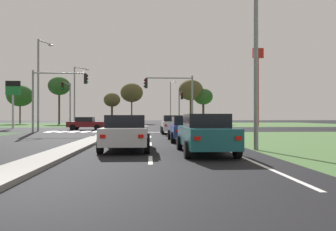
{
  "coord_description": "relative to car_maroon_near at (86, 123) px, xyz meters",
  "views": [
    {
      "loc": [
        3.49,
        -5.6,
        1.46
      ],
      "look_at": [
        5.71,
        31.5,
        1.66
      ],
      "focal_mm": 32.01,
      "sensor_mm": 36.0,
      "label": 1
    }
  ],
  "objects": [
    {
      "name": "car_white_fourth",
      "position": [
        9.31,
        -8.5,
        0.07
      ],
      "size": [
        2.04,
        4.3,
        1.61
      ],
      "color": "silver",
      "rests_on": "ground"
    },
    {
      "name": "street_lamp_third",
      "position": [
        -4.17,
        12.18,
        4.42
      ],
      "size": [
        2.04,
        1.62,
        9.23
      ],
      "color": "gray",
      "rests_on": "ground"
    },
    {
      "name": "crosswalk_bar_fifth",
      "position": [
        2.05,
        -4.46,
        -0.75
      ],
      "size": [
        0.7,
        2.8,
        0.01
      ],
      "primitive_type": "cube",
      "color": "silver",
      "rests_on": "ground"
    },
    {
      "name": "fastfood_pole_sign",
      "position": [
        24.89,
        12.86,
        8.43
      ],
      "size": [
        1.8,
        0.4,
        12.7
      ],
      "color": "red",
      "rests_on": "ground"
    },
    {
      "name": "crosswalk_bar_second",
      "position": [
        -1.4,
        -4.46,
        -0.75
      ],
      "size": [
        0.7,
        2.8,
        0.01
      ],
      "primitive_type": "cube",
      "color": "silver",
      "rests_on": "ground"
    },
    {
      "name": "car_maroon_near",
      "position": [
        0.0,
        0.0,
        0.0
      ],
      "size": [
        4.21,
        1.99,
        1.46
      ],
      "rotation": [
        0.0,
        0.0,
        -1.57
      ],
      "color": "maroon",
      "rests_on": "ground"
    },
    {
      "name": "treeline_fifth",
      "position": [
        18.65,
        28.24,
        5.01
      ],
      "size": [
        4.02,
        4.02,
        7.53
      ],
      "color": "#423323",
      "rests_on": "ground"
    },
    {
      "name": "lane_dash_near",
      "position": [
        7.35,
        -24.68,
        -0.75
      ],
      "size": [
        0.14,
        2.0,
        0.01
      ],
      "primitive_type": "cube",
      "color": "silver",
      "rests_on": "ground"
    },
    {
      "name": "crosswalk_bar_near",
      "position": [
        -2.55,
        -4.46,
        -0.75
      ],
      "size": [
        0.7,
        2.8,
        0.01
      ],
      "primitive_type": "cube",
      "color": "silver",
      "rests_on": "ground"
    },
    {
      "name": "lane_dash_third",
      "position": [
        7.35,
        -12.68,
        -0.75
      ],
      "size": [
        0.14,
        2.0,
        0.01
      ],
      "primitive_type": "cube",
      "color": "silver",
      "rests_on": "ground"
    },
    {
      "name": "crosswalk_bar_fourth",
      "position": [
        0.9,
        -4.46,
        -0.75
      ],
      "size": [
        0.7,
        2.8,
        0.01
      ],
      "primitive_type": "cube",
      "color": "silver",
      "rests_on": "ground"
    },
    {
      "name": "crosswalk_bar_sixth",
      "position": [
        3.2,
        -4.46,
        -0.75
      ],
      "size": [
        0.7,
        2.8,
        0.01
      ],
      "primitive_type": "cube",
      "color": "silver",
      "rests_on": "ground"
    },
    {
      "name": "treeline_second",
      "position": [
        -11.48,
        28.26,
        7.11
      ],
      "size": [
        4.44,
        4.44,
        9.81
      ],
      "color": "#423323",
      "rests_on": "ground"
    },
    {
      "name": "car_blue_sixth",
      "position": [
        9.47,
        -16.84,
        0.02
      ],
      "size": [
        1.96,
        4.38,
        1.49
      ],
      "color": "navy",
      "rests_on": "ground"
    },
    {
      "name": "crosswalk_bar_third",
      "position": [
        -0.25,
        -4.46,
        -0.75
      ],
      "size": [
        0.7,
        2.8,
        0.01
      ],
      "primitive_type": "cube",
      "color": "silver",
      "rests_on": "ground"
    },
    {
      "name": "stop_bar_near",
      "position": [
        7.65,
        -6.26,
        -0.75
      ],
      "size": [
        6.4,
        0.5,
        0.01
      ],
      "primitive_type": "cube",
      "color": "silver",
      "rests_on": "ground"
    },
    {
      "name": "street_lamp_fourth",
      "position": [
        12.12,
        33.94,
        4.61
      ],
      "size": [
        1.33,
        2.13,
        9.61
      ],
      "color": "gray",
      "rests_on": "ground"
    },
    {
      "name": "traffic_signal_near_left",
      "position": [
        -1.88,
        -5.86,
        3.34
      ],
      "size": [
        5.27,
        0.32,
        5.9
      ],
      "color": "gray",
      "rests_on": "ground"
    },
    {
      "name": "treeline_third",
      "position": [
        -0.66,
        28.41,
        4.27
      ],
      "size": [
        3.45,
        3.45,
        6.55
      ],
      "color": "#423323",
      "rests_on": "ground"
    },
    {
      "name": "treeline_fourth",
      "position": [
        3.21,
        32.54,
        6.18
      ],
      "size": [
        5.01,
        5.01,
        9.08
      ],
      "color": "#423323",
      "rests_on": "ground"
    },
    {
      "name": "car_navy_third",
      "position": [
        1.57,
        31.61,
        0.04
      ],
      "size": [
        1.96,
        4.32,
        1.55
      ],
      "rotation": [
        0.0,
        0.0,
        3.14
      ],
      "color": "#161E47",
      "rests_on": "ground"
    },
    {
      "name": "fuel_price_totem",
      "position": [
        -10.18,
        4.46,
        3.71
      ],
      "size": [
        1.8,
        0.24,
        6.09
      ],
      "color": "silver",
      "rests_on": "ground"
    },
    {
      "name": "car_red_seventh",
      "position": [
        1.49,
        21.39,
        0.03
      ],
      "size": [
        1.97,
        4.39,
        1.54
      ],
      "rotation": [
        0.0,
        0.0,
        3.14
      ],
      "color": "#A31919",
      "rests_on": "ground"
    },
    {
      "name": "median_island_near",
      "position": [
        3.85,
        -18.26,
        -0.68
      ],
      "size": [
        1.2,
        22.0,
        0.14
      ],
      "primitive_type": "cube",
      "color": "gray",
      "rests_on": "ground"
    },
    {
      "name": "traffic_signal_far_left",
      "position": [
        -3.75,
        6.05,
        3.41
      ],
      "size": [
        0.32,
        3.87,
        6.17
      ],
      "color": "gray",
      "rests_on": "ground"
    },
    {
      "name": "car_silver_second",
      "position": [
        6.28,
        -21.46,
        0.04
      ],
      "size": [
        2.08,
        4.45,
        1.54
      ],
      "color": "#B7B7BC",
      "rests_on": "ground"
    },
    {
      "name": "street_lamp_near",
      "position": [
        12.23,
        -21.79,
        4.89
      ],
      "size": [
        2.53,
        0.85,
        10.13
      ],
      "color": "gray",
      "rests_on": "ground"
    },
    {
      "name": "street_lamp_second",
      "position": [
        -4.28,
        -2.76,
        4.59
      ],
      "size": [
        1.04,
        2.02,
        9.6
      ],
      "color": "gray",
      "rests_on": "ground"
    },
    {
      "name": "traffic_signal_near_right",
      "position": [
        9.68,
        -5.86,
        3.06
      ],
      "size": [
        4.84,
        0.32,
        5.51
      ],
      "color": "gray",
      "rests_on": "ground"
    },
    {
      "name": "lane_dash_second",
      "position": [
        7.35,
        -18.68,
        -0.75
      ],
      "size": [
        0.14,
        2.0,
        0.01
      ],
      "primitive_type": "cube",
      "color": "silver",
      "rests_on": "ground"
    },
    {
      "name": "edge_line_right",
      "position": [
        10.7,
        -17.26,
        -0.75
      ],
      "size": [
        0.14,
        24.0,
        0.01
      ],
      "primitive_type": "cube",
      "color": "silver",
      "rests_on": "ground"
    },
    {
      "name": "grass_verge_far_left",
      "position": [
        -21.65,
        25.24,
        -0.75
      ],
      "size": [
        35.0,
        35.0,
        0.01
      ],
      "primitive_type": "cube",
      "color": "#385B2D",
      "rests_on": "ground"
    },
    {
      "name": "car_teal_fifth",
      "position": [
        9.54,
        -22.97,
        0.06
      ],
      "size": [
        2.0,
        4.56,
        1.58
      ],
      "color": "#19565B",
      "rests_on": "ground"
    },
    {
      "name": "median_island_far",
      "position": [
        3.85,
        25.74,
        -0.68
      ],
      "size": [
        1.2,
        36.0,
        0.14
      ],
      "primitive_type": "cube",
      "color": "#ADA89E",
      "rests_on": "ground"
    },
    {
      "name": "ground_plane",
      "position": [
        3.85,
        0.74,
        -0.75
      ],
      "size": [
        200.0,
        200.0,
        0.0
      ],
      "primitive_type": "plane",
      "color": "black"
    },
    {
      "name": "crosswalk_bar_seventh",
      "position": [
        4.35,
        -4.46,
        -0.75
      ],
      "size": [
        0.7,
        2.8,
        0.01
      ],
      "primitive_type": "cube",
      "color": "silver",
      "rests_on": "ground"
    },
    {
      "name": "grass_verge_far_right",
      "position": [
        29.35,
        25.24,
        -0.75
      ],
      "size": [
        35.0,
        35.0,
        0.01
      ],
      "primitive_type": "cube",
      "color": "#476B38",
      "rests_on": "ground"
    },
    {
      "name": "traffic_signal_far_right",
      "position": [
        11.45,
        5.84,
        2.69
      ],
      "size": [
        0.32,
        3.99,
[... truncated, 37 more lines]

